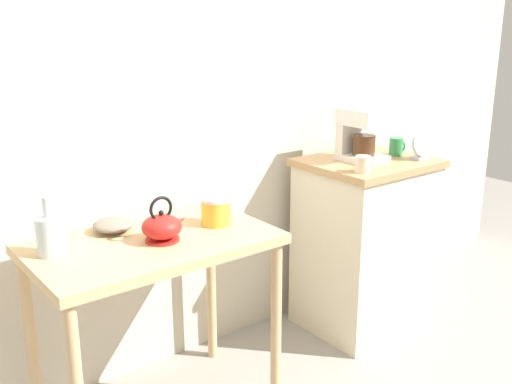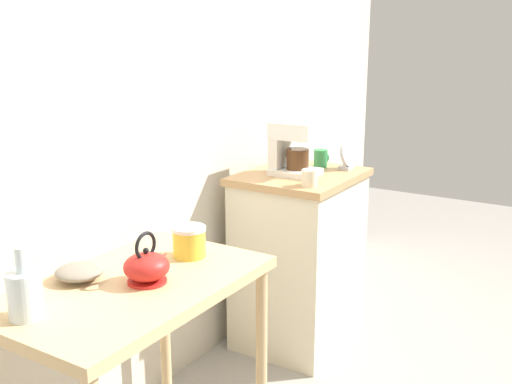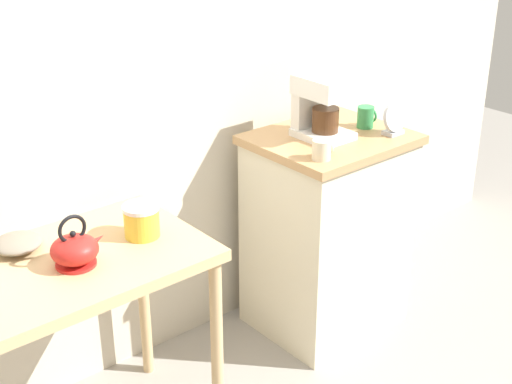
{
  "view_description": "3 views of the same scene",
  "coord_description": "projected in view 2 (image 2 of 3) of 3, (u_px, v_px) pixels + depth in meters",
  "views": [
    {
      "loc": [
        -1.55,
        -1.89,
        1.58
      ],
      "look_at": [
        -0.08,
        0.02,
        0.87
      ],
      "focal_mm": 41.55,
      "sensor_mm": 36.0,
      "label": 1
    },
    {
      "loc": [
        -1.93,
        -1.3,
        1.56
      ],
      "look_at": [
        0.18,
        0.02,
        0.92
      ],
      "focal_mm": 42.25,
      "sensor_mm": 36.0,
      "label": 2
    },
    {
      "loc": [
        -1.42,
        -1.93,
        1.94
      ],
      "look_at": [
        0.18,
        -0.02,
        0.82
      ],
      "focal_mm": 51.54,
      "sensor_mm": 36.0,
      "label": 3
    }
  ],
  "objects": [
    {
      "name": "mug_tall_green",
      "position": [
        321.0,
        158.0,
        3.12
      ],
      "size": [
        0.08,
        0.07,
        0.09
      ],
      "color": "#338C4C",
      "rests_on": "kitchen_counter"
    },
    {
      "name": "table_clock",
      "position": [
        347.0,
        158.0,
        3.06
      ],
      "size": [
        0.12,
        0.06,
        0.13
      ],
      "color": "#B2B5BA",
      "rests_on": "kitchen_counter"
    },
    {
      "name": "kitchen_counter",
      "position": [
        299.0,
        258.0,
        3.1
      ],
      "size": [
        0.62,
        0.53,
        0.9
      ],
      "color": "beige",
      "rests_on": "ground_plane"
    },
    {
      "name": "teakettle",
      "position": [
        147.0,
        266.0,
        1.96
      ],
      "size": [
        0.19,
        0.15,
        0.18
      ],
      "color": "red",
      "rests_on": "wooden_table"
    },
    {
      "name": "canister_enamel",
      "position": [
        189.0,
        241.0,
        2.2
      ],
      "size": [
        0.12,
        0.12,
        0.11
      ],
      "color": "gold",
      "rests_on": "wooden_table"
    },
    {
      "name": "bowl_stoneware",
      "position": [
        80.0,
        272.0,
        1.99
      ],
      "size": [
        0.16,
        0.16,
        0.05
      ],
      "color": "gray",
      "rests_on": "wooden_table"
    },
    {
      "name": "glass_carafe_vase",
      "position": [
        25.0,
        293.0,
        1.71
      ],
      "size": [
        0.1,
        0.1,
        0.21
      ],
      "color": "silver",
      "rests_on": "wooden_table"
    },
    {
      "name": "mug_small_cream",
      "position": [
        310.0,
        178.0,
        2.72
      ],
      "size": [
        0.08,
        0.07,
        0.08
      ],
      "color": "beige",
      "rests_on": "kitchen_counter"
    },
    {
      "name": "coffee_maker",
      "position": [
        292.0,
        146.0,
        2.93
      ],
      "size": [
        0.18,
        0.22,
        0.26
      ],
      "color": "white",
      "rests_on": "kitchen_counter"
    },
    {
      "name": "back_wall",
      "position": [
        165.0,
        75.0,
        2.59
      ],
      "size": [
        4.4,
        0.1,
        2.8
      ],
      "primitive_type": "cube",
      "color": "beige",
      "rests_on": "ground_plane"
    },
    {
      "name": "wooden_table",
      "position": [
        134.0,
        311.0,
        2.0
      ],
      "size": [
        0.92,
        0.56,
        0.78
      ],
      "color": "tan",
      "rests_on": "ground_plane"
    }
  ]
}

